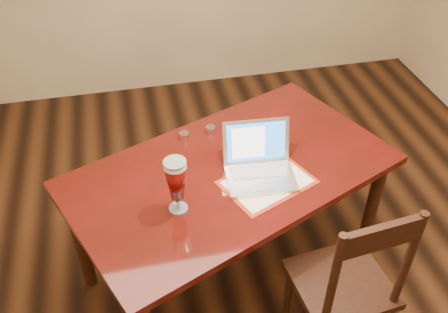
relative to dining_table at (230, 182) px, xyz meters
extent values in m
plane|color=black|center=(0.16, -0.18, -0.73)|extent=(5.00, 5.00, 0.00)
cube|color=#510B0A|center=(0.01, 0.01, 0.07)|extent=(2.00, 1.59, 0.04)
cylinder|color=black|center=(0.89, -0.06, -0.34)|extent=(0.08, 0.08, 0.78)
cylinder|color=black|center=(-0.88, 0.07, -0.34)|extent=(0.08, 0.08, 0.78)
cylinder|color=black|center=(0.57, 0.69, -0.34)|extent=(0.08, 0.08, 0.78)
cube|color=#AE2510|center=(0.17, -0.14, 0.09)|extent=(0.55, 0.48, 0.00)
cube|color=white|center=(0.17, -0.14, 0.09)|extent=(0.49, 0.42, 0.00)
cube|color=silver|center=(0.14, -0.12, 0.10)|extent=(0.38, 0.28, 0.02)
cube|color=#BABBBF|center=(0.14, -0.07, 0.11)|extent=(0.30, 0.13, 0.00)
cube|color=#B5B5BA|center=(0.13, -0.19, 0.11)|extent=(0.09, 0.07, 0.00)
cube|color=silver|center=(0.15, 0.04, 0.23)|extent=(0.36, 0.10, 0.24)
cube|color=blue|center=(0.15, 0.04, 0.23)|extent=(0.32, 0.08, 0.20)
cube|color=white|center=(0.11, 0.04, 0.23)|extent=(0.18, 0.06, 0.17)
cylinder|color=silver|center=(-0.32, -0.23, 0.09)|extent=(0.10, 0.10, 0.01)
cylinder|color=silver|center=(-0.32, -0.23, 0.13)|extent=(0.02, 0.02, 0.07)
cylinder|color=white|center=(-0.32, -0.23, 0.38)|extent=(0.11, 0.11, 0.02)
cylinder|color=silver|center=(-0.32, -0.23, 0.39)|extent=(0.11, 0.11, 0.01)
cylinder|color=silver|center=(-0.20, 0.34, 0.11)|extent=(0.06, 0.06, 0.04)
cylinder|color=silver|center=(-0.04, 0.36, 0.11)|extent=(0.06, 0.06, 0.04)
cube|color=black|center=(0.44, -0.60, -0.25)|extent=(0.51, 0.49, 0.04)
cylinder|color=black|center=(0.23, -0.44, -0.50)|extent=(0.04, 0.04, 0.46)
cylinder|color=black|center=(0.61, -0.41, -0.50)|extent=(0.04, 0.04, 0.46)
cylinder|color=black|center=(0.27, -0.80, 0.07)|extent=(0.04, 0.04, 0.60)
cylinder|color=black|center=(0.65, -0.76, 0.07)|extent=(0.04, 0.04, 0.60)
cube|color=black|center=(0.46, -0.78, 0.30)|extent=(0.38, 0.07, 0.13)
camera|label=1|loc=(-0.48, -1.99, 1.87)|focal=40.00mm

